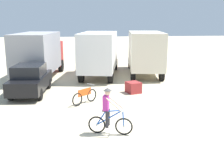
# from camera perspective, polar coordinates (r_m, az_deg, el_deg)

# --- Properties ---
(ground_plane) EXTENTS (120.00, 120.00, 0.00)m
(ground_plane) POSITION_cam_1_polar(r_m,az_deg,el_deg) (11.05, 3.20, -9.69)
(ground_plane) COLOR beige
(box_truck_grey_hauler) EXTENTS (3.15, 6.98, 3.35)m
(box_truck_grey_hauler) POSITION_cam_1_polar(r_m,az_deg,el_deg) (21.02, -14.81, 6.17)
(box_truck_grey_hauler) COLOR #9E9EA3
(box_truck_grey_hauler) RESTS_ON ground
(box_truck_avon_van) EXTENTS (3.54, 7.06, 3.35)m
(box_truck_avon_van) POSITION_cam_1_polar(r_m,az_deg,el_deg) (21.14, -2.59, 6.63)
(box_truck_avon_van) COLOR white
(box_truck_avon_van) RESTS_ON ground
(box_truck_cream_rv) EXTENTS (3.20, 6.99, 3.35)m
(box_truck_cream_rv) POSITION_cam_1_polar(r_m,az_deg,el_deg) (21.96, 6.79, 6.80)
(box_truck_cream_rv) COLOR beige
(box_truck_cream_rv) RESTS_ON ground
(sedan_parked) EXTENTS (2.05, 4.31, 1.76)m
(sedan_parked) POSITION_cam_1_polar(r_m,az_deg,el_deg) (16.77, -16.47, 0.92)
(sedan_parked) COLOR black
(sedan_parked) RESTS_ON ground
(cyclist_orange_shirt) EXTENTS (1.68, 0.65, 1.82)m
(cyclist_orange_shirt) POSITION_cam_1_polar(r_m,az_deg,el_deg) (10.50, -0.69, -5.97)
(cyclist_orange_shirt) COLOR black
(cyclist_orange_shirt) RESTS_ON ground
(bicycle_spare) EXTENTS (1.29, 1.24, 0.97)m
(bicycle_spare) POSITION_cam_1_polar(r_m,az_deg,el_deg) (14.42, -5.63, -2.53)
(bicycle_spare) COLOR black
(bicycle_spare) RESTS_ON ground
(supply_crate) EXTENTS (0.96, 1.00, 0.65)m
(supply_crate) POSITION_cam_1_polar(r_m,az_deg,el_deg) (16.54, 4.42, -0.70)
(supply_crate) COLOR #9E2D2D
(supply_crate) RESTS_ON ground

